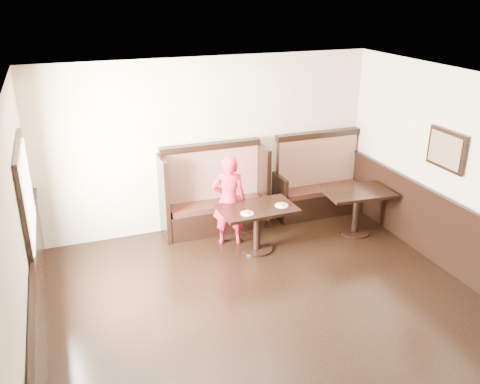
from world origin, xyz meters
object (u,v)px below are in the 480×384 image
table_main (257,217)px  table_neighbor (357,201)px  booth_neighbor (319,187)px  booth_main (214,199)px  child (229,200)px

table_main → table_neighbor: table_neighbor is taller
booth_neighbor → table_neighbor: (0.17, -0.96, 0.07)m
booth_main → table_neighbor: size_ratio=1.55×
table_neighbor → booth_main: bearing=160.9°
booth_main → child: bearing=-83.5°
booth_neighbor → table_neighbor: 0.98m
booth_neighbor → child: bearing=-163.0°
booth_neighbor → child: child is taller
table_neighbor → child: 2.10m
booth_main → child: (0.07, -0.58, 0.20)m
child → table_main: bearing=145.6°
booth_main → table_neighbor: bearing=-24.3°
booth_neighbor → table_neighbor: size_ratio=1.47×
table_neighbor → booth_neighbor: bearing=105.6°
table_main → table_neighbor: bearing=-1.7°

